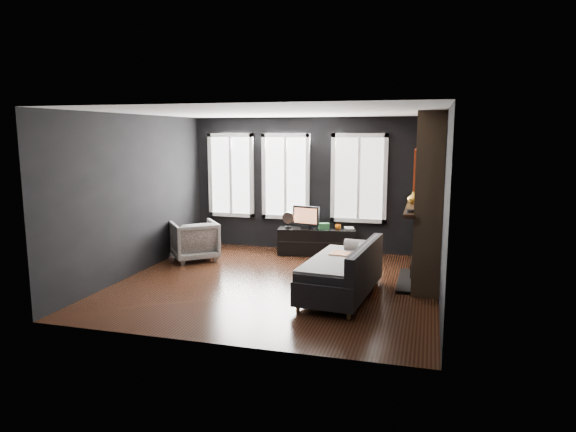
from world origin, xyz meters
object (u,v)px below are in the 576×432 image
(monitor, at_px, (306,216))
(mug, at_px, (338,226))
(sofa, at_px, (341,270))
(media_console, at_px, (317,241))
(armchair, at_px, (194,238))
(book, at_px, (345,222))
(mantel_vase, at_px, (413,198))

(monitor, xyz_separation_m, mug, (0.63, 0.06, -0.19))
(sofa, distance_m, media_console, 2.67)
(sofa, relative_size, armchair, 2.32)
(mug, xyz_separation_m, book, (0.11, 0.11, 0.06))
(mug, bearing_deg, media_console, -176.03)
(monitor, bearing_deg, mug, 15.87)
(armchair, xyz_separation_m, mug, (2.56, 1.08, 0.17))
(armchair, height_order, media_console, armchair)
(sofa, bearing_deg, media_console, 115.51)
(mug, bearing_deg, sofa, -79.04)
(media_console, bearing_deg, book, 7.43)
(sofa, xyz_separation_m, book, (-0.38, 2.65, 0.24))
(mantel_vase, bearing_deg, sofa, -123.12)
(media_console, height_order, mantel_vase, mantel_vase)
(monitor, height_order, book, monitor)
(media_console, distance_m, mantel_vase, 2.38)
(sofa, relative_size, book, 7.75)
(mug, relative_size, mantel_vase, 0.59)
(sofa, distance_m, monitor, 2.75)
(armchair, xyz_separation_m, media_console, (2.15, 1.05, -0.15))
(sofa, relative_size, mug, 16.40)
(sofa, distance_m, book, 2.69)
(book, bearing_deg, media_console, -164.69)
(media_console, distance_m, book, 0.66)
(monitor, bearing_deg, mantel_vase, -15.48)
(media_console, xyz_separation_m, mug, (0.41, 0.03, 0.32))
(mug, height_order, book, book)
(mug, xyz_separation_m, mantel_vase, (1.44, -1.08, 0.74))
(mug, bearing_deg, mantel_vase, -36.81)
(media_console, xyz_separation_m, book, (0.52, 0.14, 0.38))
(monitor, bearing_deg, sofa, -54.86)
(book, xyz_separation_m, mantel_vase, (1.33, -1.19, 0.68))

